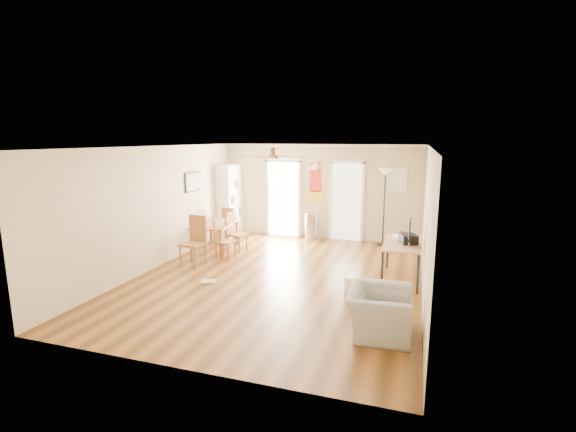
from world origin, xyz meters
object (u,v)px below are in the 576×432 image
(dining_chair_far, at_px, (232,224))
(dining_chair_near, at_px, (193,241))
(printer, at_px, (408,239))
(bookshelf, at_px, (230,200))
(computer_desk, at_px, (401,261))
(trash_can, at_px, (311,226))
(torchiere_lamp, at_px, (384,207))
(dining_table, at_px, (216,237))
(dining_chair_right_a, at_px, (237,232))
(wastebasket_a, at_px, (352,285))
(dining_chair_right_b, at_px, (225,240))
(armchair, at_px, (380,312))

(dining_chair_far, bearing_deg, dining_chair_near, 98.48)
(dining_chair_far, height_order, printer, printer)
(bookshelf, bearing_deg, dining_chair_near, -81.36)
(computer_desk, bearing_deg, bookshelf, 153.41)
(dining_chair_far, bearing_deg, trash_can, -154.67)
(torchiere_lamp, relative_size, computer_desk, 1.41)
(computer_desk, bearing_deg, dining_chair_near, -174.45)
(dining_table, xyz_separation_m, dining_chair_near, (0.10, -1.24, 0.19))
(trash_can, bearing_deg, dining_chair_right_a, -129.69)
(bookshelf, xyz_separation_m, torchiere_lamp, (4.30, 0.15, -0.01))
(bookshelf, distance_m, computer_desk, 5.48)
(dining_chair_right_a, distance_m, dining_chair_far, 1.14)
(dining_chair_near, height_order, dining_chair_far, dining_chair_near)
(wastebasket_a, bearing_deg, trash_can, 114.98)
(wastebasket_a, bearing_deg, printer, 46.60)
(bookshelf, bearing_deg, printer, -27.23)
(dining_chair_right_a, bearing_deg, computer_desk, -93.91)
(dining_chair_right_b, xyz_separation_m, trash_can, (1.44, 2.37, -0.09))
(dining_chair_right_a, bearing_deg, dining_table, 106.77)
(dining_chair_right_b, distance_m, wastebasket_a, 3.38)
(dining_chair_right_b, relative_size, dining_chair_far, 0.98)
(wastebasket_a, distance_m, armchair, 1.55)
(torchiere_lamp, height_order, printer, torchiere_lamp)
(dining_chair_near, distance_m, wastebasket_a, 3.65)
(dining_chair_right_b, bearing_deg, printer, -89.16)
(bookshelf, xyz_separation_m, dining_table, (0.38, -1.63, -0.66))
(dining_chair_right_a, bearing_deg, trash_can, -30.93)
(dining_chair_near, relative_size, computer_desk, 0.76)
(computer_desk, relative_size, wastebasket_a, 4.44)
(armchair, bearing_deg, bookshelf, 42.00)
(dining_chair_far, relative_size, armchair, 0.93)
(bookshelf, height_order, dining_chair_right_b, bookshelf)
(dining_table, distance_m, computer_desk, 4.57)
(dining_chair_right_a, height_order, computer_desk, dining_chair_right_a)
(dining_table, bearing_deg, dining_chair_right_a, 8.02)
(computer_desk, distance_m, armchair, 2.43)
(dining_table, height_order, dining_chair_right_b, dining_chair_right_b)
(computer_desk, relative_size, armchair, 1.43)
(dining_chair_far, distance_m, armchair, 6.10)
(bookshelf, height_order, printer, bookshelf)
(bookshelf, bearing_deg, dining_chair_right_a, -59.89)
(dining_chair_near, xyz_separation_m, computer_desk, (4.40, 0.43, -0.16))
(dining_chair_far, bearing_deg, printer, 162.62)
(dining_table, xyz_separation_m, printer, (4.60, -0.85, 0.50))
(dining_chair_right_b, bearing_deg, computer_desk, -88.70)
(trash_can, distance_m, wastebasket_a, 4.01)
(dining_table, bearing_deg, dining_chair_near, -85.52)
(bookshelf, bearing_deg, armchair, -46.89)
(bookshelf, relative_size, dining_chair_right_a, 2.08)
(printer, bearing_deg, bookshelf, 134.64)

